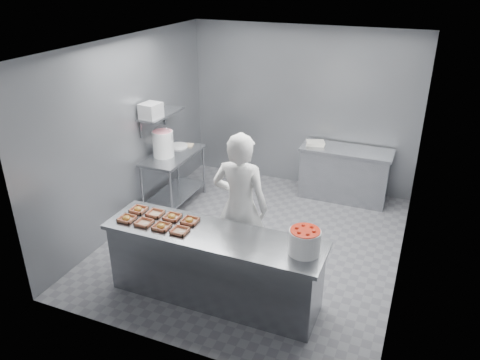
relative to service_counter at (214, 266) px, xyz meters
name	(u,v)px	position (x,y,z in m)	size (l,w,h in m)	color
floor	(254,241)	(0.00, 1.35, -0.45)	(4.50, 4.50, 0.00)	#4C4C51
ceiling	(257,45)	(0.00, 1.35, 2.35)	(4.50, 4.50, 0.00)	white
wall_back	(302,108)	(0.00, 3.60, 0.95)	(4.00, 0.04, 2.80)	slate
wall_left	(130,133)	(-2.00, 1.35, 0.95)	(0.04, 4.50, 2.80)	slate
wall_right	(413,176)	(2.00, 1.35, 0.95)	(0.04, 4.50, 2.80)	slate
service_counter	(214,266)	(0.00, 0.00, 0.00)	(2.60, 0.70, 0.90)	slate
prep_table	(174,172)	(-1.65, 1.95, 0.14)	(0.60, 1.20, 0.90)	slate
back_counter	(344,174)	(0.90, 3.25, 0.00)	(1.50, 0.60, 0.90)	slate
wall_shelf	(161,114)	(-1.82, 1.95, 1.10)	(0.35, 0.90, 0.03)	slate
tray_0	(127,219)	(-1.08, -0.12, 0.47)	(0.19, 0.18, 0.06)	tan
tray_1	(144,223)	(-0.84, -0.12, 0.47)	(0.19, 0.18, 0.04)	tan
tray_2	(161,226)	(-0.60, -0.12, 0.47)	(0.19, 0.18, 0.06)	tan
tray_3	(180,231)	(-0.36, -0.12, 0.47)	(0.19, 0.18, 0.04)	tan
tray_4	(138,209)	(-1.08, 0.12, 0.47)	(0.19, 0.18, 0.06)	tan
tray_5	(155,213)	(-0.84, 0.12, 0.47)	(0.19, 0.18, 0.04)	tan
tray_6	(172,217)	(-0.60, 0.12, 0.47)	(0.19, 0.18, 0.06)	tan
tray_7	(190,221)	(-0.36, 0.12, 0.47)	(0.19, 0.18, 0.06)	tan
worker	(240,207)	(0.09, 0.60, 0.51)	(0.70, 0.46, 1.93)	white
strawberry_tub	(305,241)	(1.06, 0.02, 0.60)	(0.34, 0.34, 0.28)	white
glaze_bucket	(163,143)	(-1.74, 1.82, 0.67)	(0.35, 0.33, 0.51)	white
bucket_lid	(178,146)	(-1.74, 2.28, 0.46)	(0.32, 0.32, 0.02)	white
rag	(188,145)	(-1.60, 2.39, 0.46)	(0.15, 0.13, 0.02)	#CCB28C
appliance	(151,111)	(-1.82, 1.68, 1.23)	(0.26, 0.30, 0.23)	gray
paper_stack	(315,143)	(0.36, 3.25, 0.48)	(0.30, 0.22, 0.06)	silver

